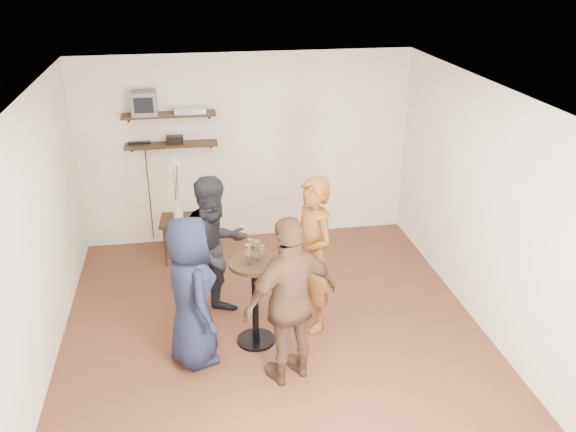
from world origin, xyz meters
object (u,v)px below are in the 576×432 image
object	(u,v)px
crt_monitor	(144,103)
person_dark	(216,249)
person_plaid	(312,255)
side_table	(179,226)
dvd_deck	(190,110)
person_brown	(291,301)
person_navy	(191,292)
drinks_table	(255,291)
radio	(175,140)

from	to	relation	value
crt_monitor	person_dark	world-z (taller)	crt_monitor
person_dark	person_plaid	bearing A→B (deg)	-51.52
side_table	person_dark	distance (m)	1.56
dvd_deck	person_brown	world-z (taller)	dvd_deck
person_plaid	person_brown	distance (m)	0.92
crt_monitor	person_navy	world-z (taller)	crt_monitor
side_table	person_plaid	distance (m)	2.32
dvd_deck	drinks_table	xyz separation A→B (m)	(0.51, -2.49, -1.28)
crt_monitor	person_dark	distance (m)	2.37
dvd_deck	side_table	distance (m)	1.50
crt_monitor	person_brown	xyz separation A→B (m)	(1.35, -3.11, -1.18)
crt_monitor	side_table	bearing A→B (deg)	-54.13
drinks_table	person_navy	size ratio (longest dim) A/B	0.61
side_table	person_navy	distance (m)	2.25
crt_monitor	person_brown	size ratio (longest dim) A/B	0.19
person_brown	crt_monitor	bearing A→B (deg)	-89.66
radio	person_dark	xyz separation A→B (m)	(0.38, -1.92, -0.69)
drinks_table	person_navy	bearing A→B (deg)	-163.26
person_navy	drinks_table	bearing A→B (deg)	-90.00
person_brown	radio	bearing A→B (deg)	-95.25
side_table	person_plaid	xyz separation A→B (m)	(1.39, -1.82, 0.38)
side_table	person_navy	world-z (taller)	person_navy
person_dark	person_brown	size ratio (longest dim) A/B	0.99
dvd_deck	side_table	xyz separation A→B (m)	(-0.24, -0.45, -1.41)
dvd_deck	person_navy	xyz separation A→B (m)	(-0.13, -2.68, -1.12)
dvd_deck	radio	world-z (taller)	dvd_deck
person_navy	person_brown	world-z (taller)	person_brown
person_navy	side_table	bearing A→B (deg)	-13.83
person_plaid	person_dark	size ratio (longest dim) A/B	1.04
dvd_deck	person_brown	xyz separation A→B (m)	(0.78, -3.11, -1.06)
drinks_table	person_navy	distance (m)	0.69
drinks_table	crt_monitor	bearing A→B (deg)	113.57
dvd_deck	person_plaid	xyz separation A→B (m)	(1.15, -2.27, -1.04)
side_table	person_navy	xyz separation A→B (m)	(0.11, -2.23, 0.29)
dvd_deck	person_plaid	bearing A→B (deg)	-63.13
side_table	person_brown	world-z (taller)	person_brown
radio	person_dark	size ratio (longest dim) A/B	0.13
person_dark	person_brown	xyz separation A→B (m)	(0.62, -1.19, 0.01)
crt_monitor	person_navy	distance (m)	2.99
crt_monitor	side_table	world-z (taller)	crt_monitor
side_table	person_brown	distance (m)	2.86
person_plaid	person_brown	bearing A→B (deg)	-42.89
crt_monitor	person_plaid	bearing A→B (deg)	-52.83
crt_monitor	drinks_table	distance (m)	3.06
radio	person_dark	world-z (taller)	person_dark
side_table	person_brown	xyz separation A→B (m)	(1.02, -2.65, 0.36)
dvd_deck	person_dark	distance (m)	2.20
crt_monitor	person_plaid	xyz separation A→B (m)	(1.72, -2.27, -1.16)
dvd_deck	person_navy	world-z (taller)	dvd_deck
person_brown	person_dark	bearing A→B (deg)	-85.59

